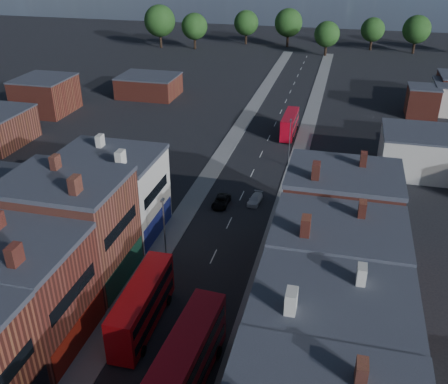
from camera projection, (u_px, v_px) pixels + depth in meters
The scene contains 9 objects.
pavement_west at pixel (203, 185), 76.11m from camera, with size 3.00×200.00×0.12m, color gray.
pavement_east at pixel (288, 194), 73.32m from camera, with size 3.00×200.00×0.12m, color gray.
lamp_post_2 at pixel (164, 226), 56.46m from camera, with size 0.25×0.70×8.12m.
lamp_post_3 at pixel (290, 140), 80.08m from camera, with size 0.25×0.70×8.12m.
bus_0 at pixel (142, 305), 47.52m from camera, with size 3.04×11.39×4.90m.
bus_1 at pixel (186, 362), 40.76m from camera, with size 3.79×12.76×5.44m.
bus_2 at pixel (290, 124), 93.94m from camera, with size 2.57×9.81×4.23m.
car_2 at pixel (221, 201), 70.23m from camera, with size 2.01×4.37×1.21m, color black.
car_3 at pixel (255, 199), 70.86m from camera, with size 1.56×3.85×1.12m, color silver.
Camera 1 is at (13.08, -15.31, 34.05)m, focal length 40.00 mm.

